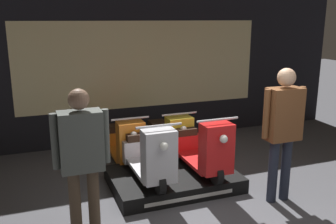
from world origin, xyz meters
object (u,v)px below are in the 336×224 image
(scooter_display_right, at_px, (201,148))
(scooter_backrow_0, at_px, (124,143))
(person_right_browsing, at_px, (283,123))
(person_left_browsing, at_px, (82,152))
(scooter_backrow_1, at_px, (169,138))
(scooter_display_left, at_px, (148,155))

(scooter_display_right, bearing_deg, scooter_backrow_0, 125.34)
(scooter_backrow_0, xyz_separation_m, person_right_browsing, (1.65, -2.09, 0.75))
(person_left_browsing, relative_size, person_right_browsing, 0.95)
(scooter_backrow_1, bearing_deg, person_left_browsing, -130.81)
(scooter_display_right, distance_m, person_right_browsing, 1.27)
(scooter_display_left, xyz_separation_m, scooter_backrow_1, (0.79, 1.24, -0.21))
(scooter_display_right, bearing_deg, scooter_display_left, 180.00)
(scooter_backrow_0, distance_m, scooter_backrow_1, 0.83)
(scooter_display_left, xyz_separation_m, person_left_browsing, (-1.02, -0.85, 0.47))
(scooter_display_left, relative_size, scooter_display_right, 1.00)
(person_right_browsing, bearing_deg, scooter_backrow_0, 128.38)
(person_right_browsing, bearing_deg, scooter_display_right, 132.39)
(scooter_backrow_1, relative_size, person_right_browsing, 0.83)
(person_left_browsing, bearing_deg, person_right_browsing, -0.00)
(person_left_browsing, bearing_deg, scooter_backrow_0, 65.10)
(person_right_browsing, bearing_deg, person_left_browsing, 180.00)
(person_right_browsing, bearing_deg, scooter_display_left, 152.09)
(person_left_browsing, bearing_deg, scooter_display_left, 39.92)
(scooter_display_left, bearing_deg, scooter_backrow_0, 92.21)
(scooter_display_right, bearing_deg, scooter_backrow_1, 92.00)
(scooter_backrow_0, relative_size, person_right_browsing, 0.83)
(scooter_display_left, bearing_deg, scooter_backrow_1, 57.56)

